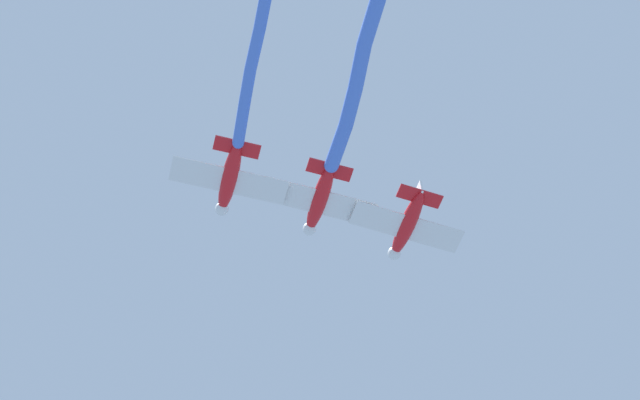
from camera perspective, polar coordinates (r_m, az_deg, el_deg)
airplane_lead at (r=61.90m, az=5.14°, el=-1.50°), size 7.32×5.44×1.84m
airplane_left_wing at (r=60.99m, az=-0.03°, el=0.01°), size 7.37×5.51×1.84m
smoke_trail_left_wing at (r=56.51m, az=2.57°, el=9.12°), size 3.94×16.68×1.67m
airplane_right_wing at (r=60.12m, az=-5.36°, el=1.26°), size 7.40×5.55×1.84m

